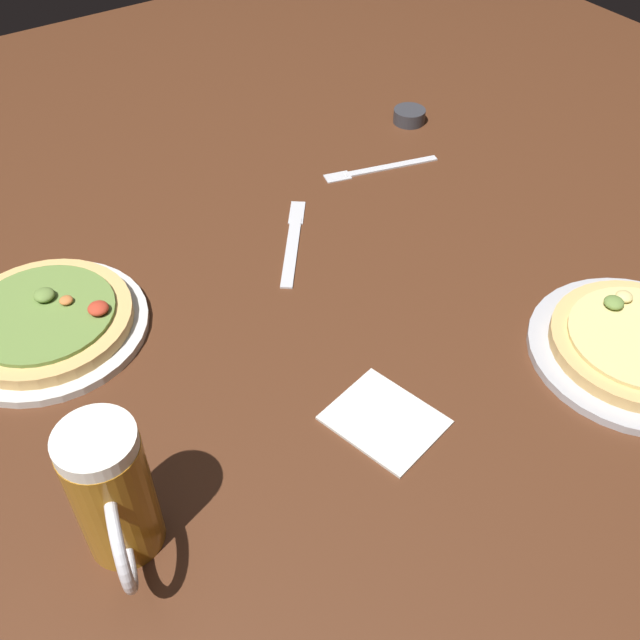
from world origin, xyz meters
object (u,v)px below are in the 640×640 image
(pizza_plate_near, at_px, (638,346))
(napkin_folded, at_px, (385,419))
(knife_right, at_px, (293,241))
(pizza_plate_far, at_px, (45,322))
(beer_mug_dark, at_px, (113,496))
(ramekin_butter, at_px, (409,116))
(fork_left, at_px, (378,168))

(pizza_plate_near, relative_size, napkin_folded, 2.17)
(napkin_folded, bearing_deg, knife_right, 74.98)
(pizza_plate_far, relative_size, knife_right, 1.49)
(pizza_plate_far, height_order, beer_mug_dark, beer_mug_dark)
(pizza_plate_far, height_order, ramekin_butter, pizza_plate_far)
(pizza_plate_near, xyz_separation_m, beer_mug_dark, (-0.66, 0.12, 0.07))
(pizza_plate_near, xyz_separation_m, napkin_folded, (-0.34, 0.10, -0.01))
(beer_mug_dark, distance_m, fork_left, 0.78)
(napkin_folded, height_order, knife_right, napkin_folded)
(pizza_plate_near, distance_m, beer_mug_dark, 0.68)
(ramekin_butter, relative_size, napkin_folded, 0.47)
(pizza_plate_near, height_order, ramekin_butter, pizza_plate_near)
(beer_mug_dark, xyz_separation_m, napkin_folded, (0.32, -0.03, -0.08))
(fork_left, bearing_deg, pizza_plate_near, -88.74)
(knife_right, bearing_deg, fork_left, 20.78)
(beer_mug_dark, height_order, ramekin_butter, beer_mug_dark)
(pizza_plate_near, relative_size, knife_right, 1.53)
(pizza_plate_far, relative_size, fork_left, 1.32)
(fork_left, bearing_deg, napkin_folded, -126.49)
(napkin_folded, bearing_deg, beer_mug_dark, 175.52)
(pizza_plate_far, height_order, napkin_folded, pizza_plate_far)
(ramekin_butter, height_order, napkin_folded, ramekin_butter)
(fork_left, distance_m, knife_right, 0.25)
(fork_left, relative_size, knife_right, 1.13)
(pizza_plate_far, relative_size, napkin_folded, 2.12)
(beer_mug_dark, xyz_separation_m, knife_right, (0.42, 0.33, -0.08))
(pizza_plate_near, height_order, pizza_plate_far, pizza_plate_near)
(beer_mug_dark, bearing_deg, fork_left, 32.87)
(ramekin_butter, relative_size, fork_left, 0.29)
(knife_right, bearing_deg, pizza_plate_near, -61.51)
(pizza_plate_far, xyz_separation_m, ramekin_butter, (0.76, 0.17, -0.00))
(ramekin_butter, relative_size, knife_right, 0.33)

